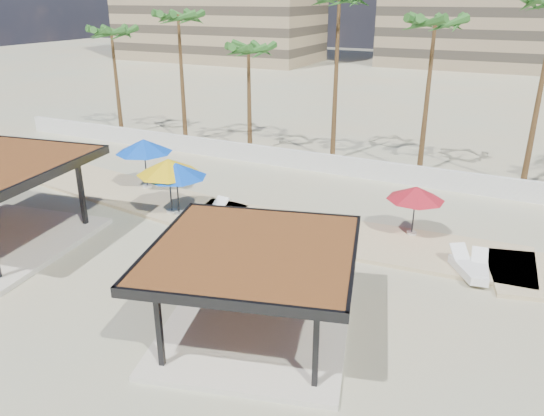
{
  "coord_description": "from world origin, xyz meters",
  "views": [
    {
      "loc": [
        8.72,
        -14.38,
        10.44
      ],
      "look_at": [
        -1.22,
        5.87,
        1.4
      ],
      "focal_mm": 35.0,
      "sensor_mm": 36.0,
      "label": 1
    }
  ],
  "objects": [
    {
      "name": "lounger_b",
      "position": [
        7.92,
        5.85,
        0.36
      ],
      "size": [
        0.91,
        2.09,
        0.76
      ],
      "rotation": [
        0.0,
        0.0,
        1.7
      ],
      "color": "white",
      "rests_on": "promenade"
    },
    {
      "name": "umbrella_c",
      "position": [
        4.68,
        8.56,
        2.19
      ],
      "size": [
        3.34,
        3.34,
        2.34
      ],
      "rotation": [
        0.0,
        0.0,
        0.33
      ],
      "color": "beige",
      "rests_on": "promenade"
    },
    {
      "name": "lounger_a",
      "position": [
        -4.6,
        5.85,
        0.39
      ],
      "size": [
        0.98,
        2.38,
        0.88
      ],
      "rotation": [
        0.0,
        0.0,
        1.47
      ],
      "color": "white",
      "rests_on": "promenade"
    },
    {
      "name": "umbrella_b",
      "position": [
        -6.87,
        5.8,
        2.63
      ],
      "size": [
        3.68,
        3.68,
        2.85
      ],
      "rotation": [
        0.0,
        0.0,
        -0.16
      ],
      "color": "beige",
      "rests_on": "promenade"
    },
    {
      "name": "umbrella_f",
      "position": [
        -6.43,
        5.8,
        2.5
      ],
      "size": [
        3.08,
        3.08,
        2.7
      ],
      "rotation": [
        0.0,
        0.0,
        0.02
      ],
      "color": "beige",
      "rests_on": "promenade"
    },
    {
      "name": "lounger_c",
      "position": [
        7.45,
        5.84,
        0.38
      ],
      "size": [
        1.74,
        2.16,
        0.81
      ],
      "rotation": [
        0.0,
        0.0,
        2.15
      ],
      "color": "white",
      "rests_on": "promenade"
    },
    {
      "name": "pavilion_central",
      "position": [
        1.67,
        -1.36,
        1.92
      ],
      "size": [
        7.75,
        7.75,
        3.22
      ],
      "rotation": [
        0.0,
        0.0,
        0.26
      ],
      "color": "beige",
      "rests_on": "ground"
    },
    {
      "name": "palm_b",
      "position": [
        -15.0,
        18.7,
        8.68
      ],
      "size": [
        3.0,
        3.0,
        9.88
      ],
      "color": "brown",
      "rests_on": "ground"
    },
    {
      "name": "umbrella_a",
      "position": [
        -10.46,
        8.34,
        2.62
      ],
      "size": [
        3.23,
        3.23,
        2.84
      ],
      "rotation": [
        0.0,
        0.0,
        -0.01
      ],
      "color": "beige",
      "rests_on": "promenade"
    },
    {
      "name": "boundary_wall",
      "position": [
        0.0,
        16.0,
        0.6
      ],
      "size": [
        56.0,
        0.3,
        1.2
      ],
      "primitive_type": "cube",
      "color": "silver",
      "rests_on": "ground"
    },
    {
      "name": "palm_e",
      "position": [
        3.0,
        18.4,
        8.68
      ],
      "size": [
        3.0,
        3.0,
        9.88
      ],
      "color": "brown",
      "rests_on": "ground"
    },
    {
      "name": "palm_c",
      "position": [
        -9.0,
        18.1,
        6.87
      ],
      "size": [
        3.0,
        3.0,
        7.95
      ],
      "color": "brown",
      "rests_on": "ground"
    },
    {
      "name": "promenade",
      "position": [
        2.0,
        7.67,
        0.06
      ],
      "size": [
        44.45,
        7.97,
        0.24
      ],
      "color": "#C6B284",
      "rests_on": "ground"
    },
    {
      "name": "palm_a",
      "position": [
        -21.0,
        18.3,
        7.59
      ],
      "size": [
        3.0,
        3.0,
        8.72
      ],
      "color": "brown",
      "rests_on": "ground"
    },
    {
      "name": "palm_d",
      "position": [
        -3.0,
        18.9,
        9.86
      ],
      "size": [
        3.0,
        3.0,
        11.15
      ],
      "color": "brown",
      "rests_on": "ground"
    },
    {
      "name": "ground",
      "position": [
        0.0,
        0.0,
        0.0
      ],
      "size": [
        200.0,
        200.0,
        0.0
      ],
      "primitive_type": "plane",
      "color": "tan",
      "rests_on": "ground"
    }
  ]
}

